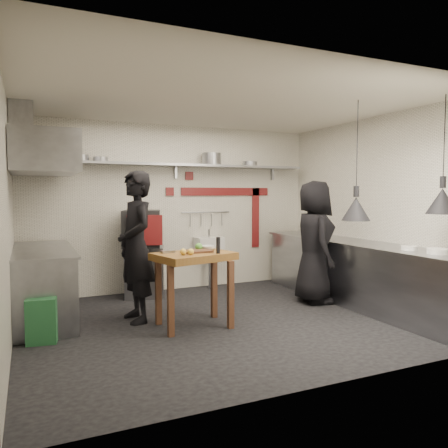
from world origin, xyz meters
name	(u,v)px	position (x,y,z in m)	size (l,w,h in m)	color
floor	(226,321)	(0.00, 0.00, 0.00)	(5.00, 5.00, 0.00)	black
ceiling	(226,101)	(0.00, 0.00, 2.80)	(5.00, 5.00, 0.00)	beige
wall_back	(175,208)	(0.00, 2.10, 1.40)	(5.00, 0.04, 2.80)	silver
wall_front	(330,223)	(0.00, -2.10, 1.40)	(5.00, 0.04, 2.80)	silver
wall_left	(7,217)	(-2.50, 0.00, 1.40)	(0.04, 4.20, 2.80)	silver
wall_right	(377,210)	(2.50, 0.00, 1.40)	(0.04, 4.20, 2.80)	silver
red_band_horiz	(226,192)	(0.95, 2.08, 1.68)	(1.70, 0.02, 0.14)	maroon
red_band_vert	(256,218)	(1.55, 2.08, 1.20)	(0.14, 0.02, 1.10)	maroon
red_tile_a	(189,176)	(0.25, 2.08, 1.95)	(0.14, 0.02, 0.14)	maroon
red_tile_b	(170,192)	(-0.10, 2.08, 1.68)	(0.14, 0.02, 0.14)	maroon
back_shelf	(178,165)	(0.00, 1.92, 2.12)	(4.60, 0.34, 0.04)	slate
shelf_bracket_left	(56,169)	(-1.90, 2.07, 2.02)	(0.04, 0.06, 0.24)	slate
shelf_bracket_mid	(176,171)	(0.00, 2.07, 2.02)	(0.04, 0.06, 0.24)	slate
shelf_bracket_right	(272,174)	(1.90, 2.07, 2.02)	(0.04, 0.06, 0.24)	slate
pan_far_left	(79,158)	(-1.58, 1.92, 2.19)	(0.30, 0.30, 0.09)	slate
pan_mid_left	(101,159)	(-1.26, 1.92, 2.18)	(0.23, 0.23, 0.07)	slate
stock_pot	(212,159)	(0.60, 1.92, 2.24)	(0.32, 0.32, 0.20)	slate
pan_right	(250,164)	(1.34, 1.92, 2.18)	(0.25, 0.25, 0.08)	slate
oven_stand	(145,272)	(-0.63, 1.76, 0.40)	(0.60, 0.54, 0.80)	slate
combi_oven	(142,229)	(-0.67, 1.77, 1.09)	(0.58, 0.54, 0.58)	black
oven_door	(145,230)	(-0.69, 1.46, 1.09)	(0.53, 0.03, 0.46)	maroon
oven_glass	(147,230)	(-0.67, 1.44, 1.09)	(0.32, 0.01, 0.34)	black
hand_sink	(209,243)	(0.55, 1.92, 0.78)	(0.46, 0.34, 0.22)	silver
sink_tap	(209,233)	(0.55, 1.92, 0.96)	(0.03, 0.03, 0.14)	slate
sink_drain	(210,269)	(0.55, 1.88, 0.34)	(0.06, 0.06, 0.66)	slate
utensil_rail	(206,212)	(0.55, 2.06, 1.32)	(0.02, 0.02, 0.90)	slate
counter_right	(357,274)	(2.15, 0.00, 0.45)	(0.70, 3.80, 0.90)	slate
counter_right_top	(358,243)	(2.15, 0.00, 0.92)	(0.76, 3.90, 0.03)	slate
plate_stack	(438,251)	(2.12, -1.42, 0.96)	(0.24, 0.24, 0.07)	silver
small_bowl_right	(409,248)	(2.10, -1.00, 0.96)	(0.20, 0.20, 0.05)	silver
counter_left	(43,285)	(-2.15, 1.05, 0.45)	(0.70, 1.90, 0.90)	slate
counter_left_top	(42,250)	(-2.15, 1.05, 0.92)	(0.76, 2.00, 0.03)	slate
extractor_hood	(44,154)	(-2.10, 1.05, 2.15)	(0.78, 1.60, 0.50)	slate
hood_duct	(21,121)	(-2.35, 1.05, 2.55)	(0.28, 0.28, 0.50)	slate
green_bin	(42,319)	(-2.19, 0.11, 0.25)	(0.31, 0.31, 0.50)	#1E552E
prep_table	(194,290)	(-0.46, -0.05, 0.46)	(0.92, 0.64, 0.92)	brown
cutting_board	(197,251)	(-0.40, -0.03, 0.93)	(0.34, 0.24, 0.03)	#53301F
pepper_mill	(218,245)	(-0.21, -0.24, 1.02)	(0.05, 0.05, 0.20)	black
lemon_a	(183,252)	(-0.64, -0.20, 0.96)	(0.08, 0.08, 0.08)	gold
lemon_b	(191,252)	(-0.56, -0.22, 0.96)	(0.08, 0.08, 0.08)	gold
veg_ball	(199,247)	(-0.33, 0.11, 0.97)	(0.09, 0.09, 0.09)	#4B9533
steel_tray	(168,251)	(-0.75, 0.08, 0.94)	(0.17, 0.11, 0.03)	slate
bowl	(208,248)	(-0.20, 0.11, 0.95)	(0.18, 0.18, 0.06)	silver
heat_lamp_near	(357,161)	(1.46, -0.74, 2.05)	(0.36, 0.36, 1.49)	black
heat_lamp_far	(444,155)	(2.18, -1.41, 2.10)	(0.37, 0.37, 1.40)	black
chef_left	(136,246)	(-1.05, 0.47, 0.97)	(0.71, 0.46, 1.94)	black
chef_right	(314,242)	(1.62, 0.35, 0.92)	(0.90, 0.58, 1.84)	black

